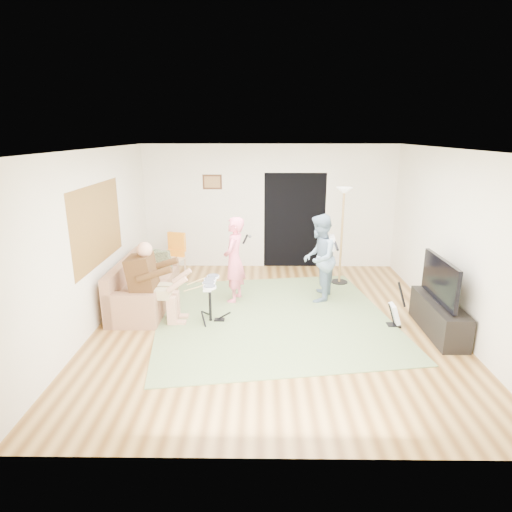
{
  "coord_description": "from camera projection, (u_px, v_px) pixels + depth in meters",
  "views": [
    {
      "loc": [
        -0.19,
        -6.31,
        2.94
      ],
      "look_at": [
        -0.27,
        0.3,
        1.02
      ],
      "focal_mm": 30.0,
      "sensor_mm": 36.0,
      "label": 1
    }
  ],
  "objects": [
    {
      "name": "ceiling",
      "position": [
        275.0,
        149.0,
        6.12
      ],
      "size": [
        6.0,
        6.0,
        0.0
      ],
      "primitive_type": "plane",
      "rotation": [
        3.14,
        0.0,
        0.0
      ],
      "color": "white",
      "rests_on": "walls"
    },
    {
      "name": "guitarist",
      "position": [
        319.0,
        258.0,
        7.59
      ],
      "size": [
        0.79,
        0.9,
        1.57
      ],
      "primitive_type": "imported",
      "rotation": [
        0.0,
        0.0,
        -1.86
      ],
      "color": "#738EA8",
      "rests_on": "floor"
    },
    {
      "name": "singer",
      "position": [
        234.0,
        260.0,
        7.54
      ],
      "size": [
        0.49,
        0.63,
        1.53
      ],
      "primitive_type": "imported",
      "rotation": [
        0.0,
        0.0,
        -1.81
      ],
      "color": "pink",
      "rests_on": "floor"
    },
    {
      "name": "tv_cabinet",
      "position": [
        439.0,
        317.0,
        6.45
      ],
      "size": [
        0.4,
        1.4,
        0.5
      ],
      "primitive_type": "cube",
      "color": "black",
      "rests_on": "floor"
    },
    {
      "name": "sofa",
      "position": [
        141.0,
        291.0,
        7.46
      ],
      "size": [
        0.82,
        2.0,
        0.81
      ],
      "color": "#9A6B4D",
      "rests_on": "floor"
    },
    {
      "name": "guitar_spare",
      "position": [
        395.0,
        314.0,
        6.68
      ],
      "size": [
        0.27,
        0.24,
        0.74
      ],
      "color": "black",
      "rests_on": "floor"
    },
    {
      "name": "picture_frame",
      "position": [
        212.0,
        182.0,
        9.23
      ],
      "size": [
        0.42,
        0.03,
        0.32
      ],
      "primitive_type": "cube",
      "color": "#3F2314",
      "rests_on": "walls"
    },
    {
      "name": "microphone",
      "position": [
        245.0,
        239.0,
        7.44
      ],
      "size": [
        0.06,
        0.06,
        0.24
      ],
      "primitive_type": null,
      "color": "black",
      "rests_on": "singer"
    },
    {
      "name": "television",
      "position": [
        440.0,
        280.0,
        6.29
      ],
      "size": [
        0.06,
        1.19,
        0.64
      ],
      "primitive_type": "cube",
      "color": "black",
      "rests_on": "tv_cabinet"
    },
    {
      "name": "window_blinds",
      "position": [
        98.0,
        225.0,
        6.67
      ],
      "size": [
        0.0,
        2.05,
        2.05
      ],
      "primitive_type": "plane",
      "rotation": [
        1.57,
        0.0,
        1.57
      ],
      "color": "olive",
      "rests_on": "walls"
    },
    {
      "name": "guitar_held",
      "position": [
        331.0,
        243.0,
        7.51
      ],
      "size": [
        0.17,
        0.61,
        0.26
      ],
      "primitive_type": null,
      "rotation": [
        0.0,
        0.0,
        -0.08
      ],
      "color": "silver",
      "rests_on": "guitarist"
    },
    {
      "name": "walls",
      "position": [
        274.0,
        241.0,
        6.5
      ],
      "size": [
        5.5,
        6.0,
        2.7
      ],
      "primitive_type": null,
      "color": "silver",
      "rests_on": "floor"
    },
    {
      "name": "doorway",
      "position": [
        295.0,
        221.0,
        9.45
      ],
      "size": [
        2.1,
        0.0,
        2.1
      ],
      "primitive_type": "plane",
      "rotation": [
        1.57,
        0.0,
        0.0
      ],
      "color": "black",
      "rests_on": "walls"
    },
    {
      "name": "drum_kit",
      "position": [
        210.0,
        303.0,
        6.81
      ],
      "size": [
        0.39,
        0.69,
        0.71
      ],
      "color": "black",
      "rests_on": "floor"
    },
    {
      "name": "floor",
      "position": [
        273.0,
        322.0,
        6.88
      ],
      "size": [
        6.0,
        6.0,
        0.0
      ],
      "primitive_type": "plane",
      "color": "brown",
      "rests_on": "ground"
    },
    {
      "name": "torchiere_lamp",
      "position": [
        343.0,
        219.0,
        8.29
      ],
      "size": [
        0.34,
        0.34,
        1.93
      ],
      "color": "black",
      "rests_on": "floor"
    },
    {
      "name": "drummer",
      "position": [
        155.0,
        291.0,
        6.77
      ],
      "size": [
        0.86,
        0.48,
        1.32
      ],
      "color": "#4B2D15",
      "rests_on": "sofa"
    },
    {
      "name": "dining_chair",
      "position": [
        174.0,
        262.0,
        8.86
      ],
      "size": [
        0.5,
        0.52,
        0.94
      ],
      "rotation": [
        0.0,
        0.0,
        -0.29
      ],
      "color": "#D7B68B",
      "rests_on": "floor"
    },
    {
      "name": "area_rug",
      "position": [
        272.0,
        317.0,
        7.05
      ],
      "size": [
        4.24,
        4.2,
        0.02
      ],
      "primitive_type": "cube",
      "rotation": [
        0.0,
        0.0,
        0.15
      ],
      "color": "#637849",
      "rests_on": "floor"
    }
  ]
}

